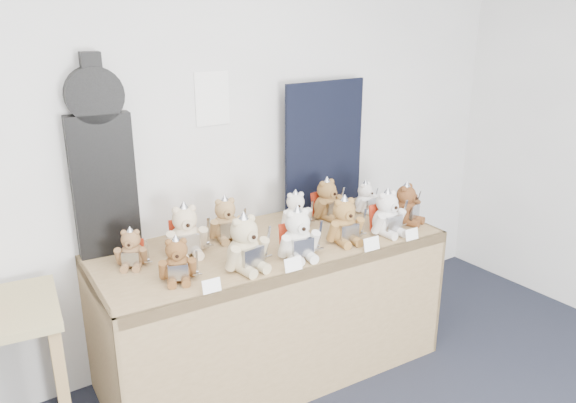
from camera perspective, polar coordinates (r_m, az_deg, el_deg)
room_shell at (r=3.22m, az=-7.69°, el=10.31°), size 6.00×6.00×6.00m
display_table at (r=3.13m, az=-1.22°, el=-7.51°), size 1.97×0.92×0.80m
guitar_case at (r=2.98m, az=-18.44°, el=4.04°), size 0.32×0.13×1.03m
navy_board at (r=3.60m, az=3.73°, el=5.73°), size 0.61×0.04×0.81m
teddy_front_far_left at (r=2.70m, az=-11.18°, el=-6.02°), size 0.20×0.19×0.25m
teddy_front_left at (r=2.76m, az=-4.35°, el=-4.47°), size 0.26×0.22×0.32m
teddy_front_centre at (r=2.88m, az=1.01°, el=-3.53°), size 0.25×0.22×0.30m
teddy_front_right at (r=3.09m, az=5.76°, el=-2.14°), size 0.24×0.21×0.29m
teddy_front_far_right at (r=3.25m, az=10.04°, el=-1.32°), size 0.24×0.19×0.29m
teddy_front_end at (r=3.44m, az=11.95°, el=-0.40°), size 0.23×0.21×0.27m
teddy_back_left at (r=2.97m, az=-10.35°, el=-3.11°), size 0.25×0.23×0.31m
teddy_back_centre_left at (r=3.14m, az=-6.33°, el=-1.95°), size 0.22×0.20×0.27m
teddy_back_centre_right at (r=3.30m, az=0.80°, el=-1.03°), size 0.20×0.18×0.25m
teddy_back_right at (r=3.45m, az=3.99°, el=0.08°), size 0.23×0.20×0.28m
teddy_back_end at (r=3.59m, az=7.89°, el=0.30°), size 0.18×0.16×0.22m
teddy_back_far_left at (r=2.91m, az=-15.61°, el=-4.75°), size 0.18×0.18×0.22m
entry_card_a at (r=2.59m, az=-7.77°, el=-8.49°), size 0.09×0.02×0.06m
entry_card_b at (r=2.77m, az=0.53°, el=-6.40°), size 0.10×0.03×0.07m
entry_card_c at (r=3.03m, az=8.49°, el=-4.29°), size 0.10×0.03×0.07m
entry_card_d at (r=3.21m, az=12.47°, el=-3.28°), size 0.09×0.02×0.06m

